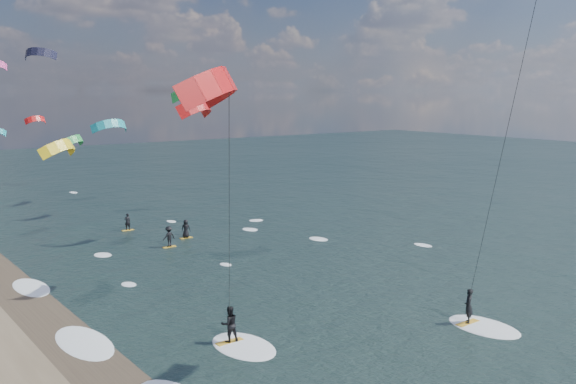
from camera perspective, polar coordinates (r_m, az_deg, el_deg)
wet_sand_strip at (r=29.84m, az=-15.41°, el=-15.92°), size 3.00×240.00×0.00m
kitesurfer_near_a at (r=29.01m, az=21.00°, el=13.56°), size 7.97×8.53×19.15m
kitesurfer_near_b at (r=25.78m, az=-5.01°, el=1.65°), size 7.08×9.39×13.88m
far_kitesurfers at (r=54.26m, az=-10.70°, el=-3.50°), size 3.87×8.53×1.72m
bg_kite_field at (r=70.86m, az=-19.69°, el=7.34°), size 14.07×76.56×10.57m
shoreline_surf at (r=34.33m, az=-16.47°, el=-12.59°), size 2.40×79.40×0.11m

